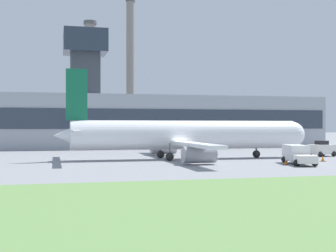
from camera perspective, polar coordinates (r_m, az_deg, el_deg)
The scene contains 9 objects.
ground_plane at distance 52.33m, azimuth 2.11°, elevation -4.29°, with size 400.00×400.00×0.00m, color gray.
terminal_building at distance 86.01m, azimuth -4.61°, elevation 0.81°, with size 69.98×14.96×20.96m.
smokestack_left at distance 119.02m, azimuth -9.47°, elevation 5.45°, with size 3.26×3.26×30.18m.
smokestack_right at distance 124.21m, azimuth -4.60°, elevation 6.86°, with size 2.50×2.50×37.27m.
airplane at distance 55.12m, azimuth 1.93°, elevation -1.19°, with size 30.60×29.10×10.30m.
pushback_tug at distance 63.60m, azimuth 18.22°, elevation -2.71°, with size 3.40×3.01×2.02m.
fuel_truck at distance 49.79m, azimuth 15.51°, elevation -3.38°, with size 3.42×6.67×1.94m.
traffic_cone_near_nose at distance 54.51m, azimuth 18.36°, elevation -3.81°, with size 0.55×0.55×0.63m.
traffic_cone_wingtip at distance 48.72m, azimuth 14.15°, elevation -4.30°, with size 0.49×0.49×0.57m.
Camera 1 is at (-14.31, -50.18, 3.91)m, focal length 50.00 mm.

